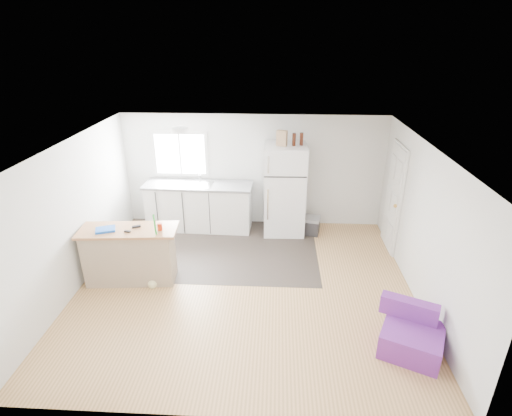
{
  "coord_description": "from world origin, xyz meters",
  "views": [
    {
      "loc": [
        0.49,
        -5.58,
        3.92
      ],
      "look_at": [
        0.15,
        0.7,
        1.13
      ],
      "focal_mm": 28.0,
      "sensor_mm": 36.0,
      "label": 1
    }
  ],
  "objects": [
    {
      "name": "refrigerator",
      "position": [
        0.66,
        2.09,
        0.94
      ],
      "size": [
        0.85,
        0.81,
        1.88
      ],
      "rotation": [
        0.0,
        0.0,
        0.03
      ],
      "color": "white",
      "rests_on": "floor"
    },
    {
      "name": "kitchen_cabinets",
      "position": [
        -1.14,
        2.15,
        0.51
      ],
      "size": [
        2.28,
        0.77,
        1.3
      ],
      "rotation": [
        0.0,
        0.0,
        -0.03
      ],
      "color": "white",
      "rests_on": "floor"
    },
    {
      "name": "red_cup",
      "position": [
        -1.38,
        0.1,
        1.03
      ],
      "size": [
        0.09,
        0.09,
        0.12
      ],
      "primitive_type": "cylinder",
      "rotation": [
        0.0,
        0.0,
        -0.2
      ],
      "color": "red",
      "rests_on": "peninsula"
    },
    {
      "name": "peninsula",
      "position": [
        -1.94,
        0.1,
        0.49
      ],
      "size": [
        1.63,
        0.73,
        0.97
      ],
      "rotation": [
        0.0,
        0.0,
        0.08
      ],
      "color": "tan",
      "rests_on": "floor"
    },
    {
      "name": "bottle_right",
      "position": [
        0.96,
        2.09,
        2.0
      ],
      "size": [
        0.09,
        0.09,
        0.25
      ],
      "primitive_type": "cylinder",
      "rotation": [
        0.0,
        0.0,
        -0.41
      ],
      "color": "#3B160A",
      "rests_on": "refrigerator"
    },
    {
      "name": "cardboard_box",
      "position": [
        0.58,
        2.03,
        2.03
      ],
      "size": [
        0.22,
        0.16,
        0.3
      ],
      "primitive_type": "cube",
      "rotation": [
        0.0,
        0.0,
        -0.34
      ],
      "color": "#A4825D",
      "rests_on": "refrigerator"
    },
    {
      "name": "room",
      "position": [
        0.0,
        0.0,
        1.2
      ],
      "size": [
        5.51,
        5.01,
        2.41
      ],
      "color": "#A87A46",
      "rests_on": "ground"
    },
    {
      "name": "tool_b",
      "position": [
        -1.88,
        -0.01,
        0.99
      ],
      "size": [
        0.11,
        0.06,
        0.03
      ],
      "primitive_type": "cube",
      "rotation": [
        0.0,
        0.0,
        -0.2
      ],
      "color": "black",
      "rests_on": "peninsula"
    },
    {
      "name": "ceiling_fixture",
      "position": [
        -1.2,
        1.2,
        2.36
      ],
      "size": [
        0.3,
        0.3,
        0.07
      ],
      "primitive_type": "cylinder",
      "color": "white",
      "rests_on": "ceiling"
    },
    {
      "name": "bottle_left",
      "position": [
        0.82,
        2.05,
        2.0
      ],
      "size": [
        0.08,
        0.08,
        0.25
      ],
      "primitive_type": "cylinder",
      "rotation": [
        0.0,
        0.0,
        -0.09
      ],
      "color": "#3B160A",
      "rests_on": "refrigerator"
    },
    {
      "name": "vinyl_zone",
      "position": [
        -0.73,
        1.25,
        0.0
      ],
      "size": [
        4.05,
        2.5,
        0.0
      ],
      "primitive_type": "cube",
      "color": "#2F2923",
      "rests_on": "floor"
    },
    {
      "name": "interior_door",
      "position": [
        2.72,
        1.55,
        1.02
      ],
      "size": [
        0.11,
        0.92,
        2.1
      ],
      "color": "white",
      "rests_on": "right_wall"
    },
    {
      "name": "tool_a",
      "position": [
        -1.79,
        0.17,
        0.99
      ],
      "size": [
        0.15,
        0.1,
        0.03
      ],
      "primitive_type": "cube",
      "rotation": [
        0.0,
        0.0,
        0.42
      ],
      "color": "black",
      "rests_on": "peninsula"
    },
    {
      "name": "cooler",
      "position": [
        1.18,
        2.01,
        0.19
      ],
      "size": [
        0.55,
        0.43,
        0.37
      ],
      "rotation": [
        0.0,
        0.0,
        -0.22
      ],
      "color": "#2C2C2E",
      "rests_on": "floor"
    },
    {
      "name": "mop",
      "position": [
        -1.5,
        -0.09,
        0.23
      ],
      "size": [
        0.26,
        0.38,
        1.37
      ],
      "rotation": [
        0.0,
        0.0,
        0.2
      ],
      "color": "green",
      "rests_on": "floor"
    },
    {
      "name": "blue_tray",
      "position": [
        -2.25,
        0.03,
        0.99
      ],
      "size": [
        0.36,
        0.31,
        0.04
      ],
      "primitive_type": "cube",
      "rotation": [
        0.0,
        0.0,
        0.36
      ],
      "color": "blue",
      "rests_on": "peninsula"
    },
    {
      "name": "window",
      "position": [
        -1.55,
        2.49,
        1.55
      ],
      "size": [
        1.18,
        0.06,
        0.98
      ],
      "color": "white",
      "rests_on": "back_wall"
    },
    {
      "name": "cleaner_jug",
      "position": [
        -1.64,
        -0.02,
        0.14
      ],
      "size": [
        0.15,
        0.11,
        0.31
      ],
      "rotation": [
        0.0,
        0.0,
        0.11
      ],
      "color": "white",
      "rests_on": "floor"
    },
    {
      "name": "purple_seat",
      "position": [
        2.32,
        -1.32,
        0.23
      ],
      "size": [
        0.98,
        0.98,
        0.62
      ],
      "rotation": [
        0.0,
        0.0,
        -0.43
      ],
      "color": "#6E2D92",
      "rests_on": "floor"
    }
  ]
}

